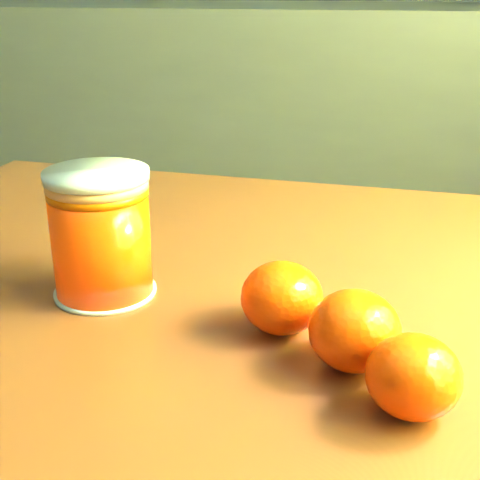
# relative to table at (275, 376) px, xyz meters

# --- Properties ---
(kitchen_counter) EXTENTS (3.15, 0.60, 0.90)m
(kitchen_counter) POSITION_rel_table_xyz_m (-0.96, 1.37, -0.17)
(kitchen_counter) COLOR #434347
(kitchen_counter) RESTS_ON ground
(table) EXTENTS (1.00, 0.74, 0.71)m
(table) POSITION_rel_table_xyz_m (0.00, 0.00, 0.00)
(table) COLOR brown
(table) RESTS_ON ground
(juice_glass) EXTENTS (0.09, 0.09, 0.11)m
(juice_glass) POSITION_rel_table_xyz_m (-0.15, -0.04, 0.15)
(juice_glass) COLOR #F93B04
(juice_glass) RESTS_ON table
(orange_front) EXTENTS (0.09, 0.09, 0.06)m
(orange_front) POSITION_rel_table_xyz_m (0.07, -0.12, 0.12)
(orange_front) COLOR #FF4105
(orange_front) RESTS_ON table
(orange_back) EXTENTS (0.08, 0.08, 0.06)m
(orange_back) POSITION_rel_table_xyz_m (0.01, -0.07, 0.12)
(orange_back) COLOR #FF4105
(orange_back) RESTS_ON table
(orange_extra) EXTENTS (0.07, 0.07, 0.05)m
(orange_extra) POSITION_rel_table_xyz_m (0.11, -0.16, 0.12)
(orange_extra) COLOR #FF4105
(orange_extra) RESTS_ON table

